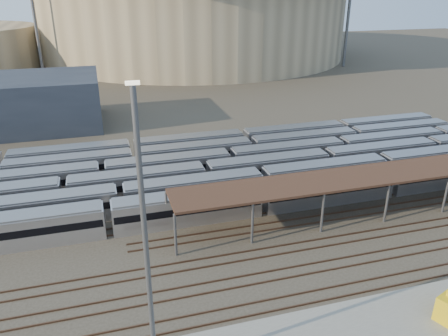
% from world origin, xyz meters
% --- Properties ---
extents(ground, '(420.00, 420.00, 0.00)m').
position_xyz_m(ground, '(0.00, 0.00, 0.00)').
color(ground, '#383026').
rests_on(ground, ground).
extents(subway_trains, '(127.85, 23.90, 3.60)m').
position_xyz_m(subway_trains, '(-1.14, 18.50, 1.80)').
color(subway_trains, '#B8B7BC').
rests_on(subway_trains, ground).
extents(inspection_shed, '(60.30, 6.00, 5.30)m').
position_xyz_m(inspection_shed, '(22.00, 4.00, 4.98)').
color(inspection_shed, '#535458').
rests_on(inspection_shed, ground).
extents(empty_tracks, '(170.00, 9.62, 0.18)m').
position_xyz_m(empty_tracks, '(0.00, -5.00, 0.09)').
color(empty_tracks, '#4C3323').
rests_on(empty_tracks, ground).
extents(stadium, '(124.00, 124.00, 32.50)m').
position_xyz_m(stadium, '(25.00, 140.00, 16.47)').
color(stadium, tan).
rests_on(stadium, ground).
extents(floodlight_0, '(4.00, 1.00, 38.40)m').
position_xyz_m(floodlight_0, '(-30.00, 110.00, 20.65)').
color(floodlight_0, '#535458').
rests_on(floodlight_0, ground).
extents(floodlight_2, '(4.00, 1.00, 38.40)m').
position_xyz_m(floodlight_2, '(70.00, 100.00, 20.65)').
color(floodlight_2, '#535458').
rests_on(floodlight_2, ground).
extents(floodlight_3, '(4.00, 1.00, 38.40)m').
position_xyz_m(floodlight_3, '(-10.00, 160.00, 20.65)').
color(floodlight_3, '#535458').
rests_on(floodlight_3, ground).
extents(yard_light_pole, '(0.80, 0.36, 21.68)m').
position_xyz_m(yard_light_pole, '(-12.28, -13.62, 11.13)').
color(yard_light_pole, '#535458').
rests_on(yard_light_pole, apron).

